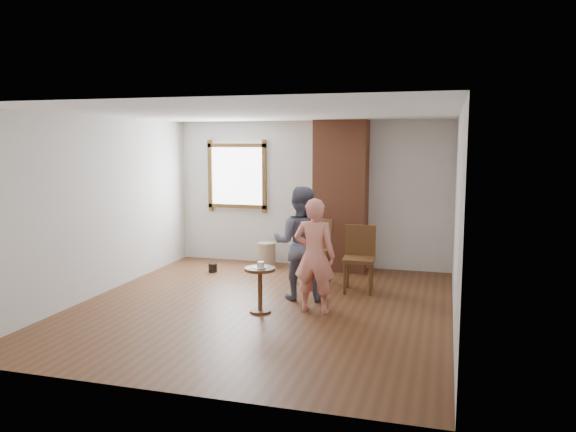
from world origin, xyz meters
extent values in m
plane|color=brown|center=(0.00, 0.00, 0.00)|extent=(5.50, 5.50, 0.00)
cube|color=silver|center=(0.00, 2.75, 1.30)|extent=(5.00, 0.04, 2.60)
cube|color=silver|center=(-2.50, 0.00, 1.30)|extent=(0.04, 5.50, 2.60)
cube|color=silver|center=(2.50, 0.00, 1.30)|extent=(0.04, 5.50, 2.60)
cube|color=white|center=(0.00, 0.00, 2.60)|extent=(5.00, 5.50, 0.04)
cube|color=brown|center=(-1.40, 2.71, 1.60)|extent=(1.14, 0.06, 1.34)
cube|color=white|center=(-1.40, 2.73, 1.60)|extent=(1.00, 0.02, 1.20)
cube|color=#9D5537|center=(0.60, 2.50, 1.30)|extent=(0.90, 0.50, 2.60)
cylinder|color=tan|center=(-0.73, 2.40, 0.21)|extent=(0.43, 0.43, 0.43)
cylinder|color=black|center=(-1.48, 1.71, 0.07)|extent=(0.17, 0.17, 0.15)
cube|color=brown|center=(0.34, 1.48, 0.50)|extent=(0.61, 0.61, 0.06)
cylinder|color=brown|center=(0.10, 1.37, 0.25)|extent=(0.04, 0.04, 0.50)
cylinder|color=brown|center=(0.46, 1.23, 0.25)|extent=(0.04, 0.04, 0.50)
cylinder|color=brown|center=(0.23, 1.72, 0.25)|extent=(0.04, 0.04, 0.50)
cylinder|color=brown|center=(0.59, 1.59, 0.25)|extent=(0.04, 0.04, 0.50)
cube|color=brown|center=(0.42, 1.68, 0.76)|extent=(0.46, 0.21, 0.50)
cube|color=brown|center=(1.14, 1.11, 0.49)|extent=(0.49, 0.49, 0.05)
cylinder|color=brown|center=(0.97, 0.92, 0.25)|extent=(0.04, 0.04, 0.49)
cylinder|color=brown|center=(1.34, 0.94, 0.25)|extent=(0.04, 0.04, 0.49)
cylinder|color=brown|center=(0.94, 1.29, 0.25)|extent=(0.04, 0.04, 0.49)
cylinder|color=brown|center=(1.32, 1.31, 0.25)|extent=(0.04, 0.04, 0.49)
cube|color=brown|center=(1.13, 1.32, 0.74)|extent=(0.46, 0.07, 0.49)
cylinder|color=brown|center=(0.05, -0.25, 0.58)|extent=(0.40, 0.40, 0.04)
cylinder|color=brown|center=(0.05, -0.25, 0.29)|extent=(0.06, 0.06, 0.54)
cylinder|color=brown|center=(0.05, -0.25, 0.01)|extent=(0.28, 0.28, 0.03)
cylinder|color=white|center=(0.05, -0.25, 0.60)|extent=(0.18, 0.18, 0.01)
cube|color=white|center=(0.06, -0.25, 0.64)|extent=(0.08, 0.07, 0.06)
imported|color=#121733|center=(0.39, 0.53, 0.81)|extent=(0.84, 0.68, 1.61)
imported|color=#ED8976|center=(0.73, -0.04, 0.76)|extent=(0.56, 0.38, 1.51)
camera|label=1|loc=(2.37, -7.05, 2.23)|focal=35.00mm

